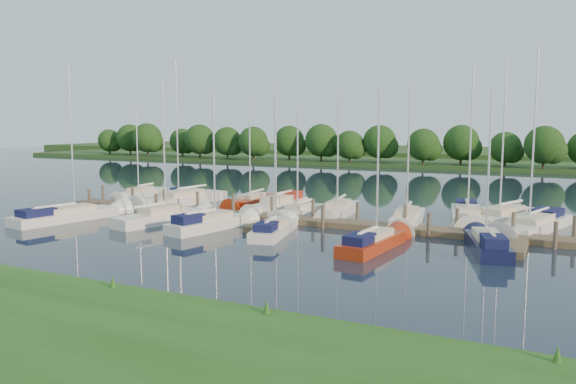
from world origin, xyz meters
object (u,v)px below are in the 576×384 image
at_px(sailboat_n_5, 299,212).
at_px(sailboat_s_2, 210,225).
at_px(motorboat, 184,197).
at_px(sailboat_n_0, 140,194).
at_px(dock, 280,220).

xyz_separation_m(sailboat_n_5, sailboat_s_2, (-2.94, -7.85, 0.07)).
relative_size(motorboat, sailboat_s_2, 0.57).
bearing_deg(motorboat, sailboat_n_0, 11.70).
height_order(sailboat_n_0, sailboat_s_2, sailboat_s_2).
bearing_deg(motorboat, sailboat_n_5, -176.24).
distance_m(dock, sailboat_s_2, 5.34).
relative_size(sailboat_n_0, sailboat_s_2, 0.94).
bearing_deg(motorboat, dock, 170.52).
xyz_separation_m(sailboat_n_0, motorboat, (5.62, -0.43, 0.07)).
bearing_deg(sailboat_n_5, motorboat, -7.44).
xyz_separation_m(dock, sailboat_n_0, (-18.88, 6.78, 0.07)).
distance_m(motorboat, sailboat_n_5, 13.44).
bearing_deg(sailboat_n_0, sailboat_n_5, 164.60).
distance_m(sailboat_n_5, sailboat_s_2, 8.38).
height_order(dock, sailboat_n_0, sailboat_n_0).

